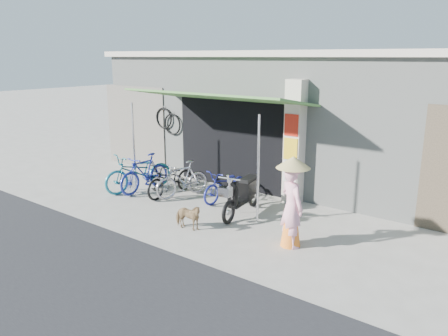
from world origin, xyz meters
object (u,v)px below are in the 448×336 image
Objects in this scene: bike_silver at (182,179)px; moped at (243,195)px; bike_blue at (145,173)px; bike_navy at (226,185)px; street_dog at (188,217)px; bike_black at (171,179)px; nun at (292,203)px; bike_teal at (139,172)px.

moped reaches higher than bike_silver.
bike_blue reaches higher than bike_silver.
street_dog is at bearing -70.94° from bike_navy.
bike_silver is at bearing 168.09° from moped.
bike_silver is 2.23m from street_dog.
bike_blue reaches higher than bike_black.
moped is at bearing 3.09° from bike_blue.
bike_black is at bearing -155.15° from bike_navy.
bike_blue is 3.09m from moped.
street_dog is 0.38× the size of nun.
nun is at bearing -14.10° from bike_black.
bike_navy is at bearing 139.90° from moped.
bike_silver is at bearing 11.66° from bike_black.
bike_blue is at bearing -151.87° from bike_silver.
bike_blue is at bearing -168.91° from bike_black.
bike_silver is 0.85× the size of moped.
nun reaches higher than bike_blue.
bike_teal reaches higher than bike_blue.
bike_teal is at bearing -168.37° from bike_black.
moped is (3.08, 0.14, -0.03)m from bike_blue.
bike_black is 0.92× the size of moped.
bike_black reaches higher than bike_navy.
bike_navy is at bearing -1.64° from nun.
street_dog is at bearing -25.38° from bike_blue.
bike_silver is at bearing 13.21° from bike_blue.
moped is at bearing 17.19° from bike_teal.
bike_silver is at bearing -153.11° from bike_navy.
bike_silver is at bearing 11.91° from nun.
moped is at bearing 0.03° from nun.
bike_teal is at bearing 174.67° from moped.
bike_silver is (1.12, 0.25, -0.04)m from bike_blue.
bike_teal is 1.08× the size of moped.
moped is (3.25, 0.18, -0.05)m from bike_teal.
nun reaches higher than street_dog.
bike_silver reaches higher than bike_navy.
street_dog is (1.91, -1.49, -0.15)m from bike_black.
bike_black is 4.13m from nun.
moped is at bearing 12.11° from bike_silver.
bike_silver reaches higher than bike_black.
bike_black reaches higher than street_dog.
bike_navy is (2.19, 0.69, -0.10)m from bike_blue.
bike_blue reaches higher than street_dog.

